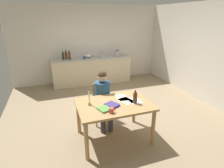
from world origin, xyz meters
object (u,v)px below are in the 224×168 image
sink_unit (103,56)px  wine_glass_near_sink (92,54)px  book_cookery (104,109)px  bottle_vinegar (66,55)px  dining_table (114,109)px  stovetop_kettle (117,53)px  person_seated (103,95)px  wine_glass_by_kettle (89,54)px  chair_at_table (102,101)px  teacup_on_counter (84,58)px  book_magazine (112,105)px  coffee_mug (111,110)px  mixing_bowl (87,56)px  bottle_oil (63,56)px  bottle_wine_red (69,56)px  candlestick (89,101)px  wine_bottle_on_table (135,98)px

sink_unit → wine_glass_near_sink: 0.39m
book_cookery → bottle_vinegar: bearing=75.0°
dining_table → sink_unit: sink_unit is taller
wine_glass_near_sink → stovetop_kettle: bearing=-9.7°
person_seated → wine_glass_by_kettle: person_seated is taller
bottle_vinegar → stovetop_kettle: bearing=-2.4°
chair_at_table → teacup_on_counter: bearing=87.8°
book_magazine → sink_unit: 3.39m
coffee_mug → mixing_bowl: size_ratio=0.46×
dining_table → stovetop_kettle: bearing=68.6°
person_seated → bottle_vinegar: size_ratio=3.98×
person_seated → mixing_bowl: (0.25, 2.73, 0.28)m
dining_table → person_seated: size_ratio=1.12×
dining_table → bottle_oil: bottle_oil is taller
sink_unit → stovetop_kettle: size_ratio=1.64×
chair_at_table → bottle_wine_red: 2.58m
sink_unit → mixing_bowl: (-0.53, 0.05, 0.03)m
person_seated → teacup_on_counter: size_ratio=9.69×
chair_at_table → coffee_mug: size_ratio=7.47×
teacup_on_counter → bottle_wine_red: bearing=166.4°
teacup_on_counter → stovetop_kettle: bearing=7.1°
person_seated → coffee_mug: size_ratio=10.32×
dining_table → bottle_vinegar: size_ratio=4.46×
bottle_wine_red → stovetop_kettle: size_ratio=1.37×
teacup_on_counter → sink_unit: bearing=12.8°
dining_table → sink_unit: size_ratio=3.71×
chair_at_table → sink_unit: size_ratio=2.40×
bottle_wine_red → wine_glass_near_sink: (0.79, 0.19, -0.02)m
book_magazine → wine_glass_near_sink: bearing=55.3°
sink_unit → dining_table: bearing=-102.8°
dining_table → bottle_vinegar: 3.36m
coffee_mug → candlestick: candlestick is taller
wine_bottle_on_table → teacup_on_counter: bearing=95.7°
dining_table → stovetop_kettle: stovetop_kettle is taller
bottle_vinegar → coffee_mug: bearing=-84.4°
mixing_bowl → wine_glass_by_kettle: wine_glass_by_kettle is taller
dining_table → candlestick: bearing=167.8°
person_seated → bottle_wine_red: 2.69m
book_magazine → wine_glass_by_kettle: wine_glass_by_kettle is taller
wine_bottle_on_table → book_magazine: bearing=175.3°
bottle_oil → wine_glass_near_sink: size_ratio=1.82×
book_magazine → wine_glass_near_sink: (0.45, 3.44, 0.25)m
stovetop_kettle → book_cookery: bearing=-113.9°
bottle_vinegar → wine_glass_near_sink: bearing=4.9°
mixing_bowl → stovetop_kettle: stovetop_kettle is taller
bottle_oil → bottle_vinegar: bearing=28.5°
teacup_on_counter → book_cookery: bearing=-95.1°
dining_table → bottle_oil: (-0.60, 3.25, 0.38)m
dining_table → person_seated: person_seated is taller
book_cookery → bottle_oil: (-0.37, 3.41, 0.26)m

